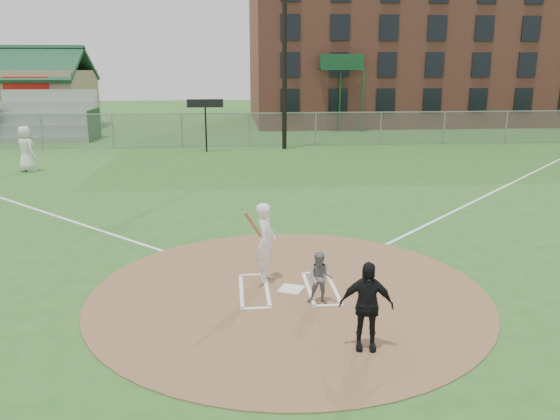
{
  "coord_description": "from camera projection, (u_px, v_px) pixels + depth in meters",
  "views": [
    {
      "loc": [
        -1.17,
        -10.72,
        4.66
      ],
      "look_at": [
        0.0,
        2.0,
        1.3
      ],
      "focal_mm": 35.0,
      "sensor_mm": 36.0,
      "label": 1
    }
  ],
  "objects": [
    {
      "name": "batters_boxes",
      "position": [
        288.0,
        289.0,
        11.75
      ],
      "size": [
        2.08,
        1.88,
        0.01
      ],
      "color": "white",
      "rests_on": "dirt_circle"
    },
    {
      "name": "brick_warehouse",
      "position": [
        424.0,
        33.0,
        47.67
      ],
      "size": [
        30.0,
        17.17,
        15.0
      ],
      "color": "#995142",
      "rests_on": "ground"
    },
    {
      "name": "clubhouse",
      "position": [
        6.0,
        98.0,
        41.19
      ],
      "size": [
        12.2,
        8.71,
        6.23
      ],
      "color": "tan",
      "rests_on": "ground"
    },
    {
      "name": "umpire",
      "position": [
        366.0,
        306.0,
        9.11
      ],
      "size": [
        0.96,
        0.53,
        1.55
      ],
      "primitive_type": "imported",
      "rotation": [
        0.0,
        0.0,
        -0.17
      ],
      "color": "black",
      "rests_on": "dirt_circle"
    },
    {
      "name": "light_pole",
      "position": [
        285.0,
        31.0,
        30.33
      ],
      "size": [
        1.2,
        0.3,
        12.22
      ],
      "color": "black",
      "rests_on": "ground"
    },
    {
      "name": "home_plate",
      "position": [
        291.0,
        289.0,
        11.71
      ],
      "size": [
        0.64,
        0.64,
        0.03
      ],
      "primitive_type": "cube",
      "rotation": [
        0.0,
        0.0,
        -0.43
      ],
      "color": "white",
      "rests_on": "dirt_circle"
    },
    {
      "name": "bleachers",
      "position": [
        46.0,
        116.0,
        35.29
      ],
      "size": [
        6.08,
        3.2,
        3.2
      ],
      "color": "#B7BABF",
      "rests_on": "ground"
    },
    {
      "name": "ground",
      "position": [
        289.0,
        293.0,
        11.61
      ],
      "size": [
        140.0,
        140.0,
        0.0
      ],
      "primitive_type": "plane",
      "color": "#275B1F",
      "rests_on": "ground"
    },
    {
      "name": "dirt_circle",
      "position": [
        289.0,
        292.0,
        11.61
      ],
      "size": [
        8.4,
        8.4,
        0.02
      ],
      "primitive_type": "cylinder",
      "color": "brown",
      "rests_on": "ground"
    },
    {
      "name": "batter_at_plate",
      "position": [
        266.0,
        242.0,
        12.01
      ],
      "size": [
        0.8,
        1.02,
        1.78
      ],
      "color": "white",
      "rests_on": "dirt_circle"
    },
    {
      "name": "foul_line_third",
      "position": [
        12.0,
        201.0,
        19.48
      ],
      "size": [
        17.04,
        17.04,
        0.01
      ],
      "primitive_type": "cube",
      "rotation": [
        0.0,
        0.0,
        0.79
      ],
      "color": "white",
      "rests_on": "ground"
    },
    {
      "name": "outfield_fence",
      "position": [
        249.0,
        130.0,
        32.54
      ],
      "size": [
        56.08,
        0.08,
        2.03
      ],
      "color": "slate",
      "rests_on": "ground"
    },
    {
      "name": "catcher",
      "position": [
        320.0,
        278.0,
        10.93
      ],
      "size": [
        0.62,
        0.54,
        1.08
      ],
      "primitive_type": "imported",
      "rotation": [
        0.0,
        0.0,
        -0.3
      ],
      "color": "slate",
      "rests_on": "dirt_circle"
    },
    {
      "name": "foul_line_first",
      "position": [
        495.0,
        191.0,
        21.07
      ],
      "size": [
        17.04,
        17.04,
        0.01
      ],
      "primitive_type": "cube",
      "rotation": [
        0.0,
        0.0,
        -0.79
      ],
      "color": "white",
      "rests_on": "ground"
    },
    {
      "name": "ondeck_player",
      "position": [
        26.0,
        149.0,
        24.85
      ],
      "size": [
        1.19,
        1.16,
        2.07
      ],
      "primitive_type": "imported",
      "rotation": [
        0.0,
        0.0,
        2.42
      ],
      "color": "silver",
      "rests_on": "ground"
    },
    {
      "name": "scoreboard_sign",
      "position": [
        205.0,
        109.0,
        30.24
      ],
      "size": [
        2.0,
        0.1,
        2.93
      ],
      "color": "black",
      "rests_on": "ground"
    }
  ]
}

